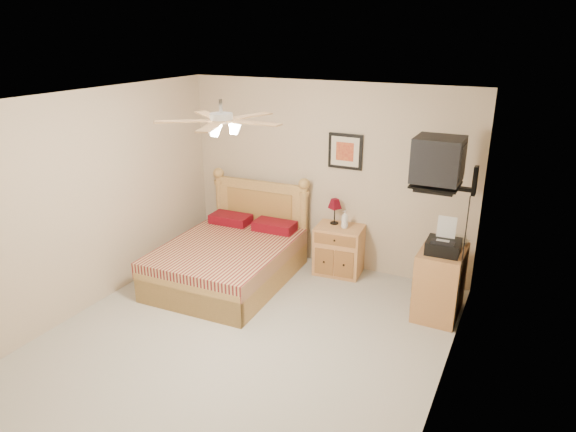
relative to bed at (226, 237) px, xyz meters
name	(u,v)px	position (x,y,z in m)	size (l,w,h in m)	color
floor	(242,341)	(0.88, -1.12, -0.62)	(4.50, 4.50, 0.00)	#A29E93
ceiling	(233,101)	(0.88, -1.12, 1.88)	(4.00, 4.50, 0.04)	white
wall_back	(326,176)	(0.88, 1.13, 0.63)	(4.00, 0.04, 2.50)	#BEA98C
wall_front	(42,355)	(0.88, -3.37, 0.63)	(4.00, 0.04, 2.50)	#BEA98C
wall_left	(87,203)	(-1.12, -1.12, 0.63)	(0.04, 4.50, 2.50)	#BEA98C
wall_right	(449,272)	(2.88, -1.12, 0.63)	(0.04, 4.50, 2.50)	#BEA98C
bed	(226,237)	(0.00, 0.00, 0.00)	(1.45, 1.90, 1.23)	#A07944
nightstand	(339,250)	(1.20, 0.88, -0.29)	(0.61, 0.46, 0.66)	#B97346
table_lamp	(335,211)	(1.09, 0.96, 0.22)	(0.19, 0.19, 0.35)	#590714
lotion_bottle	(345,219)	(1.27, 0.88, 0.16)	(0.09, 0.09, 0.24)	silver
framed_picture	(345,151)	(1.15, 1.11, 1.00)	(0.46, 0.04, 0.46)	black
dresser	(440,282)	(2.61, 0.38, -0.21)	(0.47, 0.68, 0.81)	#B1703E
fax_machine	(444,237)	(2.62, 0.29, 0.38)	(0.36, 0.38, 0.38)	black
magazine_lower	(448,240)	(2.61, 0.64, 0.20)	(0.21, 0.28, 0.03)	beige
magazine_upper	(449,238)	(2.62, 0.66, 0.23)	(0.19, 0.26, 0.02)	gray
wall_tv	(453,165)	(2.63, 0.22, 1.19)	(0.56, 0.46, 0.58)	black
ceiling_fan	(221,120)	(0.88, -1.32, 1.74)	(1.14, 1.14, 0.28)	silver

